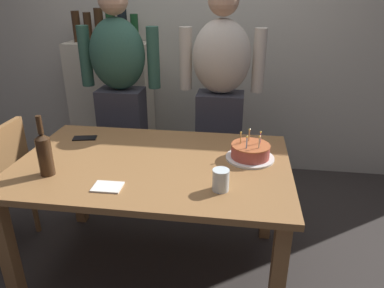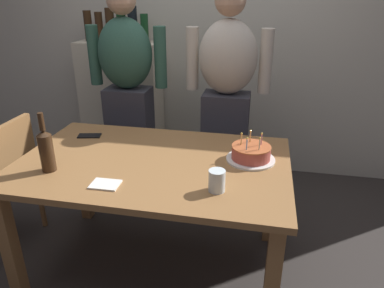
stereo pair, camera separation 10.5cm
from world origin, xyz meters
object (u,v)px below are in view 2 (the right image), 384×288
birthday_cake (251,154)px  person_woman_cardigan (226,100)px  cell_phone (89,136)px  dining_chair (4,174)px  water_glass_near (217,181)px  wine_bottle (46,149)px  napkin_stack (105,184)px  person_man_bearded (128,94)px

birthday_cake → person_woman_cardigan: (-0.22, 0.70, 0.09)m
birthday_cake → person_woman_cardigan: size_ratio=0.16×
cell_phone → dining_chair: 0.61m
water_glass_near → dining_chair: size_ratio=0.12×
water_glass_near → dining_chair: bearing=167.9°
wine_bottle → cell_phone: 0.49m
birthday_cake → napkin_stack: bearing=-148.3°
napkin_stack → person_woman_cardigan: 1.22m
person_woman_cardigan → napkin_stack: bearing=67.7°
dining_chair → napkin_stack: bearing=67.8°
cell_phone → person_man_bearded: 0.57m
water_glass_near → person_man_bearded: person_man_bearded is taller
wine_bottle → dining_chair: size_ratio=0.36×
person_woman_cardigan → dining_chair: size_ratio=1.90×
napkin_stack → person_woman_cardigan: size_ratio=0.08×
birthday_cake → person_woman_cardigan: bearing=107.4°
birthday_cake → dining_chair: size_ratio=0.31×
dining_chair → person_woman_cardigan: bearing=119.5°
birthday_cake → cell_phone: birthday_cake is taller
person_man_bearded → person_woman_cardigan: 0.76m
wine_bottle → person_man_bearded: (0.05, 1.03, 0.01)m
birthday_cake → wine_bottle: size_ratio=0.85×
napkin_stack → person_woman_cardigan: person_woman_cardigan is taller
wine_bottle → person_man_bearded: person_man_bearded is taller
birthday_cake → person_man_bearded: size_ratio=0.16×
person_man_bearded → birthday_cake: bearing=144.4°
wine_bottle → dining_chair: bearing=152.8°
water_glass_near → person_woman_cardigan: 1.07m
wine_bottle → person_man_bearded: size_ratio=0.19×
person_man_bearded → person_woman_cardigan: same height
napkin_stack → birthday_cake: bearing=31.7°
wine_bottle → person_man_bearded: bearing=87.1°
napkin_stack → person_man_bearded: 1.17m
water_glass_near → person_man_bearded: 1.36m
cell_phone → napkin_stack: (0.36, -0.57, 0.00)m
napkin_stack → person_man_bearded: person_man_bearded is taller
person_woman_cardigan → dining_chair: bearing=29.5°
birthday_cake → cell_phone: 1.05m
person_man_bearded → dining_chair: size_ratio=1.90×
person_man_bearded → person_woman_cardigan: (0.76, 0.00, 0.00)m
cell_phone → person_woman_cardigan: size_ratio=0.09×
water_glass_near → person_woman_cardigan: bearing=94.2°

